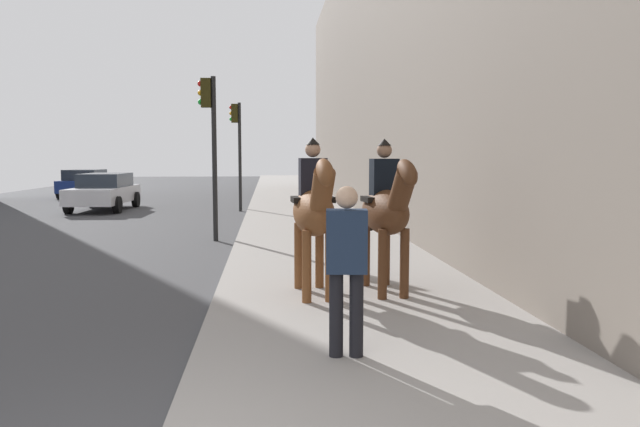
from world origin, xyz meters
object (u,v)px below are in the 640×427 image
(mounted_horse_far, at_px, (386,209))
(car_mid_lane, at_px, (104,191))
(pedestrian_greeting, at_px, (346,260))
(car_far_lane, at_px, (86,183))
(mounted_horse_near, at_px, (314,210))
(traffic_light_far_curb, at_px, (237,139))
(traffic_light_near_curb, at_px, (211,132))

(mounted_horse_far, xyz_separation_m, car_mid_lane, (15.57, 8.11, -0.59))
(pedestrian_greeting, bearing_deg, car_far_lane, 27.23)
(mounted_horse_far, height_order, car_mid_lane, mounted_horse_far)
(mounted_horse_near, xyz_separation_m, mounted_horse_far, (0.11, -1.05, -0.01))
(pedestrian_greeting, relative_size, car_mid_lane, 0.37)
(car_far_lane, xyz_separation_m, traffic_light_far_curb, (-8.40, -8.11, 1.99))
(mounted_horse_far, relative_size, car_far_lane, 0.58)
(traffic_light_near_curb, bearing_deg, car_far_lane, 25.51)
(car_mid_lane, height_order, car_far_lane, same)
(mounted_horse_far, distance_m, traffic_light_far_curb, 14.90)
(mounted_horse_near, relative_size, mounted_horse_far, 1.00)
(car_far_lane, bearing_deg, car_mid_lane, -156.71)
(pedestrian_greeting, distance_m, car_mid_lane, 19.66)
(mounted_horse_far, height_order, pedestrian_greeting, mounted_horse_far)
(traffic_light_near_curb, bearing_deg, mounted_horse_near, -162.74)
(pedestrian_greeting, bearing_deg, mounted_horse_far, -13.07)
(traffic_light_near_curb, bearing_deg, car_mid_lane, 28.84)
(car_mid_lane, xyz_separation_m, traffic_light_far_curb, (-1.01, -5.26, 1.99))
(car_far_lane, bearing_deg, mounted_horse_far, -152.33)
(mounted_horse_far, xyz_separation_m, pedestrian_greeting, (-2.72, 0.94, -0.25))
(car_far_lane, bearing_deg, traffic_light_near_curb, -152.34)
(traffic_light_far_curb, bearing_deg, mounted_horse_far, -168.92)
(car_mid_lane, distance_m, car_far_lane, 7.92)
(mounted_horse_far, xyz_separation_m, car_far_lane, (22.96, 10.96, -0.59))
(car_mid_lane, bearing_deg, traffic_light_far_curb, 80.32)
(mounted_horse_near, bearing_deg, traffic_light_far_curb, -177.16)
(mounted_horse_far, bearing_deg, traffic_light_near_curb, -160.04)
(mounted_horse_near, xyz_separation_m, traffic_light_far_curb, (14.67, 1.80, 1.39))
(mounted_horse_near, bearing_deg, car_far_lane, -160.90)
(pedestrian_greeting, xyz_separation_m, car_mid_lane, (18.30, 7.17, -0.33))
(pedestrian_greeting, relative_size, car_far_lane, 0.44)
(car_mid_lane, xyz_separation_m, traffic_light_near_curb, (-9.09, -5.01, 1.94))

